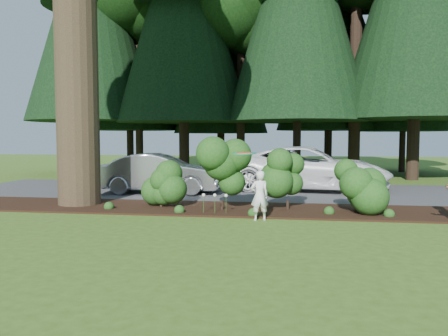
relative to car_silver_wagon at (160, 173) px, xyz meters
name	(u,v)px	position (x,y,z in m)	size (l,w,h in m)	color
ground	(210,235)	(2.99, -6.36, -0.74)	(80.00, 80.00, 0.00)	#355418
mulch_bed	(230,209)	(2.99, -3.11, -0.72)	(16.00, 2.50, 0.05)	black
driveway	(245,191)	(2.99, 1.14, -0.73)	(22.00, 6.00, 0.03)	#38383A
shrub_row	(257,182)	(3.76, -3.22, 0.06)	(6.53, 1.60, 1.61)	#1D4214
lily_cluster	(215,196)	(2.69, -3.96, -0.25)	(0.69, 0.09, 0.57)	#1D4214
tree_wall	(266,5)	(3.25, 10.02, 8.76)	(25.66, 12.15, 17.09)	black
car_silver_wagon	(160,173)	(0.00, 0.00, 0.00)	(1.51, 4.34, 1.43)	#AAAAAF
car_white_suv	(310,168)	(5.39, 1.70, 0.12)	(2.77, 6.00, 1.67)	white
car_dark_suv	(289,168)	(4.60, 3.44, -0.01)	(1.99, 4.89, 1.42)	black
child	(260,196)	(3.91, -4.56, -0.13)	(0.45, 0.29, 1.23)	white
frisbee	(244,153)	(3.55, -4.72, 0.92)	(0.56, 0.56, 0.06)	#1A9075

